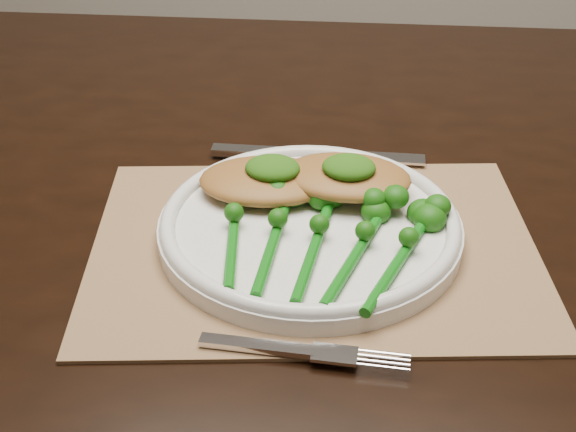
# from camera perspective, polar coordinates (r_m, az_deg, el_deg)

# --- Properties ---
(dining_table) EXTENTS (1.65, 0.99, 0.75)m
(dining_table) POSITION_cam_1_polar(r_m,az_deg,el_deg) (1.09, 0.54, -13.79)
(dining_table) COLOR black
(dining_table) RESTS_ON ground
(placemat) EXTENTS (0.44, 0.36, 0.00)m
(placemat) POSITION_cam_1_polar(r_m,az_deg,el_deg) (0.73, 1.87, -2.20)
(placemat) COLOR #896646
(placemat) RESTS_ON dining_table
(dinner_plate) EXTENTS (0.28, 0.28, 0.02)m
(dinner_plate) POSITION_cam_1_polar(r_m,az_deg,el_deg) (0.73, 1.57, -0.64)
(dinner_plate) COLOR silver
(dinner_plate) RESTS_ON placemat
(knife) EXTENTS (0.23, 0.03, 0.01)m
(knife) POSITION_cam_1_polar(r_m,az_deg,el_deg) (0.86, 0.61, 4.46)
(knife) COLOR silver
(knife) RESTS_ON placemat
(fork) EXTENTS (0.16, 0.02, 0.00)m
(fork) POSITION_cam_1_polar(r_m,az_deg,el_deg) (0.61, 2.10, -9.69)
(fork) COLOR silver
(fork) RESTS_ON placemat
(chicken_fillet_left) EXTENTS (0.14, 0.10, 0.03)m
(chicken_fillet_left) POSITION_cam_1_polar(r_m,az_deg,el_deg) (0.76, -1.58, 2.53)
(chicken_fillet_left) COLOR #9C662D
(chicken_fillet_left) RESTS_ON dinner_plate
(chicken_fillet_right) EXTENTS (0.13, 0.09, 0.02)m
(chicken_fillet_right) POSITION_cam_1_polar(r_m,az_deg,el_deg) (0.76, 4.16, 2.80)
(chicken_fillet_right) COLOR #9C662D
(chicken_fillet_right) RESTS_ON dinner_plate
(pesto_dollop_left) EXTENTS (0.05, 0.04, 0.02)m
(pesto_dollop_left) POSITION_cam_1_polar(r_m,az_deg,el_deg) (0.75, -1.11, 3.42)
(pesto_dollop_left) COLOR #184409
(pesto_dollop_left) RESTS_ON chicken_fillet_left
(pesto_dollop_right) EXTENTS (0.05, 0.04, 0.02)m
(pesto_dollop_right) POSITION_cam_1_polar(r_m,az_deg,el_deg) (0.75, 4.35, 3.48)
(pesto_dollop_right) COLOR #184409
(pesto_dollop_right) RESTS_ON chicken_fillet_right
(broccolini_bundle) EXTENTS (0.19, 0.20, 0.04)m
(broccolini_bundle) POSITION_cam_1_polar(r_m,az_deg,el_deg) (0.68, 1.87, -2.31)
(broccolini_bundle) COLOR #0C5B0E
(broccolini_bundle) RESTS_ON dinner_plate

